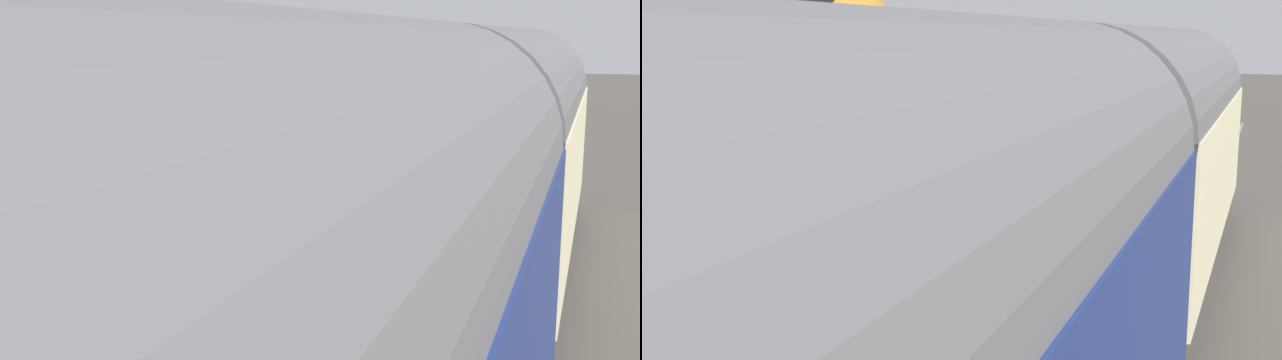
{
  "view_description": "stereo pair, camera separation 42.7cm",
  "coord_description": "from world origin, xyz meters",
  "views": [
    {
      "loc": [
        -13.19,
        -2.56,
        4.16
      ],
      "look_at": [
        -1.84,
        1.5,
        1.95
      ],
      "focal_mm": 44.13,
      "sensor_mm": 36.0,
      "label": 1
    },
    {
      "loc": [
        -13.04,
        -2.96,
        4.16
      ],
      "look_at": [
        -1.84,
        1.5,
        1.95
      ],
      "focal_mm": 44.13,
      "sensor_mm": 36.0,
      "label": 2
    }
  ],
  "objects": [
    {
      "name": "planter_bench_right",
      "position": [
        2.49,
        5.81,
        1.22
      ],
      "size": [
        0.8,
        0.32,
        0.57
      ],
      "color": "gray",
      "rests_on": "platform"
    },
    {
      "name": "lamp_post_platform",
      "position": [
        3.38,
        1.69,
        3.44
      ],
      "size": [
        0.32,
        0.5,
        3.56
      ],
      "color": "black",
      "rests_on": "platform"
    },
    {
      "name": "planter_bench_left",
      "position": [
        -4.86,
        1.93,
        1.23
      ],
      "size": [
        0.94,
        0.32,
        0.6
      ],
      "color": "teal",
      "rests_on": "platform"
    },
    {
      "name": "station_building",
      "position": [
        -4.63,
        5.08,
        2.53
      ],
      "size": [
        6.01,
        3.94,
        5.47
      ],
      "color": "white",
      "rests_on": "platform"
    },
    {
      "name": "tree_behind_building",
      "position": [
        9.65,
        10.18,
        4.09
      ],
      "size": [
        3.27,
        3.27,
        5.94
      ],
      "color": "#4C3828",
      "rests_on": "ground"
    },
    {
      "name": "rail_far",
      "position": [
        0.0,
        -0.18,
        0.07
      ],
      "size": [
        52.0,
        0.08,
        0.14
      ],
      "primitive_type": "cube",
      "color": "gray",
      "rests_on": "ground"
    },
    {
      "name": "train",
      "position": [
        -4.11,
        -0.9,
        2.22
      ],
      "size": [
        20.62,
        2.73,
        4.32
      ],
      "color": "black",
      "rests_on": "ground"
    },
    {
      "name": "ground_plane",
      "position": [
        0.0,
        0.0,
        0.0
      ],
      "size": [
        160.0,
        160.0,
        0.0
      ],
      "primitive_type": "plane",
      "color": "#423D38"
    },
    {
      "name": "planter_under_sign",
      "position": [
        9.96,
        3.17,
        1.27
      ],
      "size": [
        0.41,
        0.41,
        0.65
      ],
      "color": "teal",
      "rests_on": "platform"
    },
    {
      "name": "platform",
      "position": [
        0.0,
        4.38,
        0.47
      ],
      "size": [
        32.0,
        6.76,
        0.95
      ],
      "primitive_type": "cube",
      "color": "#A39B8C",
      "rests_on": "ground"
    },
    {
      "name": "bench_by_lamp",
      "position": [
        1.66,
        3.56,
        1.42
      ],
      "size": [
        1.42,
        0.49,
        0.88
      ],
      "color": "brown",
      "rests_on": "platform"
    },
    {
      "name": "planter_edge_near",
      "position": [
        11.37,
        7.05,
        1.34
      ],
      "size": [
        0.43,
        0.43,
        0.76
      ],
      "color": "black",
      "rests_on": "platform"
    },
    {
      "name": "rail_near",
      "position": [
        0.0,
        -1.62,
        0.07
      ],
      "size": [
        52.0,
        0.08,
        0.14
      ],
      "primitive_type": "cube",
      "color": "gray",
      "rests_on": "ground"
    },
    {
      "name": "platform_edge_coping",
      "position": [
        0.0,
        1.18,
        0.95
      ],
      "size": [
        32.0,
        0.36,
        0.02
      ],
      "primitive_type": "cube",
      "color": "beige",
      "rests_on": "platform"
    },
    {
      "name": "bench_near_building",
      "position": [
        8.81,
        3.41,
        1.42
      ],
      "size": [
        1.4,
        0.44,
        0.88
      ],
      "color": "brown",
      "rests_on": "platform"
    },
    {
      "name": "planter_by_door",
      "position": [
        7.73,
        7.23,
        1.25
      ],
      "size": [
        0.76,
        0.32,
        0.63
      ],
      "color": "teal",
      "rests_on": "platform"
    },
    {
      "name": "bench_mid_platform",
      "position": [
        6.94,
        3.49,
        1.42
      ],
      "size": [
        1.4,
        0.44,
        0.88
      ],
      "color": "brown",
      "rests_on": "platform"
    },
    {
      "name": "planter_edge_far",
      "position": [
        6.99,
        2.79,
        1.38
      ],
      "size": [
        0.44,
        0.44,
        0.81
      ],
      "color": "gray",
      "rests_on": "platform"
    }
  ]
}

